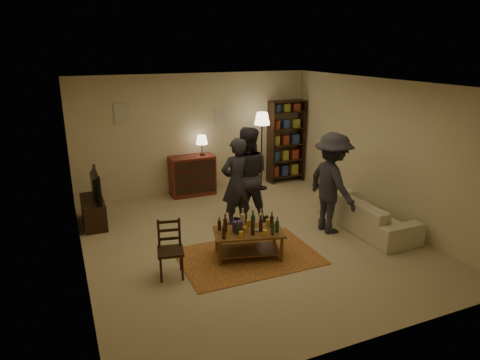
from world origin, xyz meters
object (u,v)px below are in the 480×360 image
person_left (237,183)px  person_by_sofa (332,183)px  sofa (366,213)px  dining_chair (170,247)px  floor_lamp (262,124)px  coffee_table (248,234)px  tv_stand (93,205)px  person_right (246,175)px  dresser (193,174)px  bookshelf (286,141)px

person_left → person_by_sofa: bearing=145.7°
sofa → person_left: (-2.17, 1.06, 0.55)m
dining_chair → sofa: dining_chair is taller
dining_chair → floor_lamp: (3.00, 3.10, 1.10)m
person_left → person_by_sofa: person_by_sofa is taller
coffee_table → person_left: bearing=75.6°
person_by_sofa → sofa: bearing=-106.2°
tv_stand → person_right: 2.96m
tv_stand → person_right: person_right is taller
coffee_table → dresser: dresser is taller
person_left → floor_lamp: bearing=-131.1°
dresser → sofa: size_ratio=0.65×
bookshelf → dresser: bearing=-178.4°
dining_chair → tv_stand: tv_stand is taller
dining_chair → tv_stand: 2.58m
coffee_table → person_by_sofa: size_ratio=0.66×
dining_chair → sofa: 3.78m
coffee_table → dresser: (0.09, 3.28, 0.07)m
coffee_table → sofa: 2.49m
dining_chair → person_by_sofa: (3.08, 0.41, 0.47)m
coffee_table → person_by_sofa: 1.90m
coffee_table → floor_lamp: 3.67m
bookshelf → sofa: 3.26m
tv_stand → dresser: dresser is taller
bookshelf → person_by_sofa: size_ratio=1.10×
sofa → person_by_sofa: size_ratio=1.13×
tv_stand → person_right: bearing=-19.9°
coffee_table → person_right: person_right is taller
coffee_table → tv_stand: bearing=132.4°
tv_stand → dresser: (2.25, 0.91, 0.09)m
bookshelf → floor_lamp: bookshelf is taller
dresser → person_left: bearing=-83.8°
dresser → sofa: bearing=-52.5°
dining_chair → person_by_sofa: 3.15m
coffee_table → sofa: (2.48, 0.17, -0.10)m
coffee_table → floor_lamp: bearing=60.7°
dining_chair → person_right: bearing=48.9°
dresser → floor_lamp: size_ratio=0.75×
tv_stand → person_left: person_left is taller
tv_stand → person_right: (2.74, -0.99, 0.54)m
dining_chair → floor_lamp: size_ratio=0.48×
bookshelf → sofa: bookshelf is taller
dresser → person_by_sofa: bearing=-59.9°
person_by_sofa → tv_stand: bearing=61.1°
bookshelf → sofa: size_ratio=0.97×
bookshelf → person_by_sofa: bookshelf is taller
bookshelf → floor_lamp: size_ratio=1.10×
floor_lamp → person_by_sofa: (0.09, -2.69, -0.64)m
dresser → person_left: (0.22, -2.05, 0.38)m
floor_lamp → person_right: 2.10m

